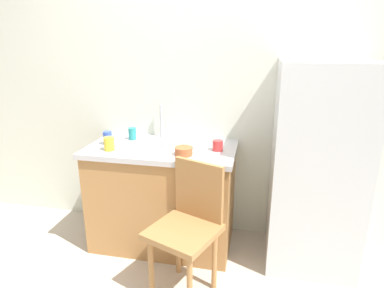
# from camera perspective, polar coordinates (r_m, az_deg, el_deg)

# --- Properties ---
(back_wall) EXTENTS (4.80, 0.10, 2.57)m
(back_wall) POSITION_cam_1_polar(r_m,az_deg,el_deg) (2.74, 3.23, 10.24)
(back_wall) COLOR silver
(back_wall) RESTS_ON ground_plane
(cabinet_base) EXTENTS (1.11, 0.60, 0.81)m
(cabinet_base) POSITION_cam_1_polar(r_m,az_deg,el_deg) (2.75, -4.97, -9.21)
(cabinet_base) COLOR #A87542
(cabinet_base) RESTS_ON ground_plane
(countertop) EXTENTS (1.15, 0.64, 0.04)m
(countertop) POSITION_cam_1_polar(r_m,az_deg,el_deg) (2.58, -5.21, -0.80)
(countertop) COLOR #B7B7BC
(countertop) RESTS_ON cabinet_base
(faucet) EXTENTS (0.02, 0.02, 0.28)m
(faucet) POSITION_cam_1_polar(r_m,az_deg,el_deg) (2.79, -5.32, 3.99)
(faucet) COLOR #B7B7BC
(faucet) RESTS_ON countertop
(refrigerator) EXTENTS (0.62, 0.58, 1.51)m
(refrigerator) POSITION_cam_1_polar(r_m,az_deg,el_deg) (2.54, 20.67, -3.90)
(refrigerator) COLOR silver
(refrigerator) RESTS_ON ground_plane
(chair) EXTENTS (0.52, 0.52, 0.89)m
(chair) POSITION_cam_1_polar(r_m,az_deg,el_deg) (2.20, -0.62, -13.60)
(chair) COLOR #A87542
(chair) RESTS_ON ground_plane
(dish_tray) EXTENTS (0.28, 0.20, 0.05)m
(dish_tray) POSITION_cam_1_polar(r_m,az_deg,el_deg) (2.60, -1.67, 0.43)
(dish_tray) COLOR white
(dish_tray) RESTS_ON countertop
(terracotta_bowl) EXTENTS (0.13, 0.13, 0.06)m
(terracotta_bowl) POSITION_cam_1_polar(r_m,az_deg,el_deg) (2.36, -1.44, -1.25)
(terracotta_bowl) COLOR #B25B33
(terracotta_bowl) RESTS_ON countertop
(cup_blue) EXTENTS (0.07, 0.07, 0.11)m
(cup_blue) POSITION_cam_1_polar(r_m,az_deg,el_deg) (2.68, -14.37, 1.01)
(cup_blue) COLOR blue
(cup_blue) RESTS_ON countertop
(cup_red) EXTENTS (0.08, 0.08, 0.08)m
(cup_red) POSITION_cam_1_polar(r_m,az_deg,el_deg) (2.46, 4.46, -0.25)
(cup_red) COLOR red
(cup_red) RESTS_ON countertop
(cup_teal) EXTENTS (0.06, 0.06, 0.10)m
(cup_teal) POSITION_cam_1_polar(r_m,az_deg,el_deg) (2.77, -10.28, 1.78)
(cup_teal) COLOR teal
(cup_teal) RESTS_ON countertop
(cup_yellow) EXTENTS (0.08, 0.08, 0.10)m
(cup_yellow) POSITION_cam_1_polar(r_m,az_deg,el_deg) (2.54, -14.13, 0.04)
(cup_yellow) COLOR yellow
(cup_yellow) RESTS_ON countertop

